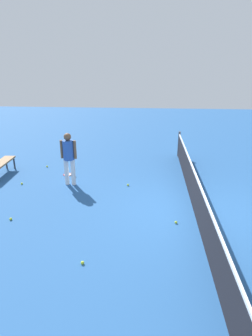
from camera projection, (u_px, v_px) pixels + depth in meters
The scene contains 11 objects.
ground_plane at pixel (194, 212), 7.45m from camera, with size 40.00×40.00×0.00m, color #265693.
court_net at pixel (196, 195), 7.28m from camera, with size 10.09×0.09×1.07m.
player_near_side at pixel (69, 155), 8.87m from camera, with size 0.36×0.52×1.70m.
tennis_racket_near_player at pixel (68, 175), 9.99m from camera, with size 0.46×0.58×0.03m.
tennis_ball_near_player at pixel (22, 184), 9.18m from camera, with size 0.07×0.07×0.07m, color #C6E033.
tennis_ball_by_net at pixel (176, 222), 6.89m from camera, with size 0.07×0.07×0.07m, color #C6E033.
tennis_ball_midcourt at pixel (47, 166), 10.78m from camera, with size 0.07×0.07×0.07m, color #C6E033.
tennis_ball_baseline at pixel (11, 219), 7.04m from camera, with size 0.07×0.07×0.07m, color #C6E033.
tennis_ball_stray_left at pixel (83, 263), 5.46m from camera, with size 0.07×0.07×0.07m, color #C6E033.
tennis_ball_stray_right at pixel (128, 185), 9.08m from camera, with size 0.07×0.07×0.07m, color #C6E033.
courtside_bench at pixel (2, 164), 9.88m from camera, with size 1.52×0.49×0.48m.
Camera 1 is at (6.75, -1.22, 3.61)m, focal length 30.15 mm.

